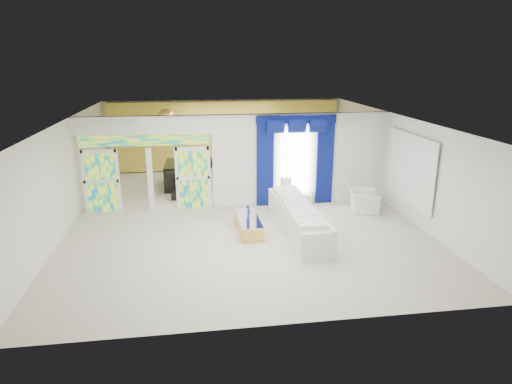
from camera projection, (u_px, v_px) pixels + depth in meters
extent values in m
plane|color=#B7AF9E|center=(241.00, 215.00, 13.82)|extent=(12.00, 12.00, 0.00)
cube|color=white|center=(302.00, 159.00, 14.63)|extent=(5.70, 0.18, 3.00)
cube|color=white|center=(144.00, 125.00, 13.58)|extent=(4.30, 0.18, 0.55)
cube|color=#994C3F|center=(101.00, 181.00, 13.89)|extent=(0.95, 0.04, 2.00)
cube|color=#994C3F|center=(193.00, 178.00, 14.28)|extent=(0.95, 0.04, 2.00)
cube|color=#994C3F|center=(145.00, 140.00, 13.72)|extent=(4.00, 0.05, 0.35)
cube|color=white|center=(295.00, 161.00, 14.51)|extent=(1.00, 0.02, 2.30)
cube|color=#09044C|center=(265.00, 164.00, 14.36)|extent=(0.55, 0.10, 2.80)
cube|color=#09044C|center=(325.00, 162.00, 14.64)|extent=(0.55, 0.10, 2.80)
cube|color=#09044C|center=(296.00, 119.00, 14.09)|extent=(2.60, 0.12, 0.25)
cube|color=white|center=(410.00, 169.00, 13.10)|extent=(0.04, 2.70, 1.90)
cube|color=gold|center=(225.00, 136.00, 18.97)|extent=(9.70, 0.12, 2.90)
cube|color=white|center=(298.00, 220.00, 12.35)|extent=(0.99, 3.94, 0.74)
cube|color=gold|center=(249.00, 225.00, 12.50)|extent=(0.64, 1.74, 0.38)
cube|color=white|center=(294.00, 199.00, 14.74)|extent=(1.13, 0.37, 0.37)
cylinder|color=silver|center=(286.00, 186.00, 14.56)|extent=(0.36, 0.36, 0.58)
imported|color=white|center=(363.00, 201.00, 14.12)|extent=(1.09, 1.18, 0.66)
cube|color=black|center=(184.00, 175.00, 16.79)|extent=(1.44, 1.86, 0.92)
cube|color=black|center=(184.00, 195.00, 15.37)|extent=(0.89, 0.37, 0.29)
cube|color=tan|center=(100.00, 187.00, 15.47)|extent=(0.58, 0.54, 0.75)
sphere|color=gold|center=(166.00, 117.00, 15.95)|extent=(0.60, 0.60, 0.60)
cylinder|color=#161B98|center=(248.00, 209.00, 12.89)|extent=(0.08, 0.08, 0.18)
cylinder|color=navy|center=(249.00, 214.00, 12.40)|extent=(0.08, 0.08, 0.25)
cylinder|color=white|center=(251.00, 219.00, 12.18)|extent=(0.10, 0.10, 0.12)
cylinder|color=#171590|center=(248.00, 222.00, 11.87)|extent=(0.09, 0.09, 0.23)
cylinder|color=white|center=(248.00, 213.00, 12.66)|extent=(0.11, 0.11, 0.13)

